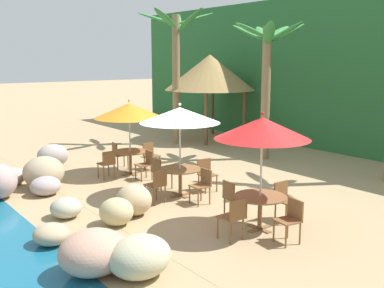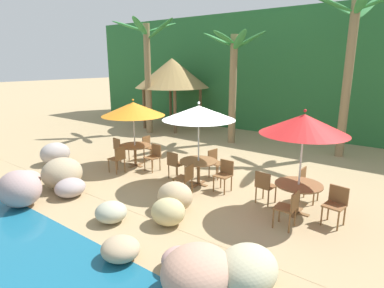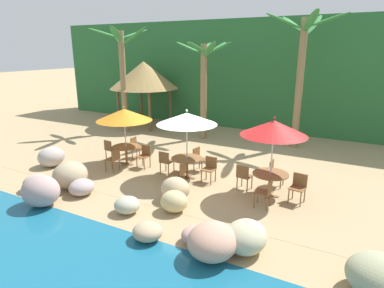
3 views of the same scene
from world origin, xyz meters
name	(u,v)px [view 1 (image 1 of 3)]	position (x,y,z in m)	size (l,w,h in m)	color
ground_plane	(191,197)	(0.00, 0.00, 0.00)	(120.00, 120.00, 0.00)	tan
terrace_deck	(191,196)	(0.00, 0.00, 0.00)	(18.00, 5.20, 0.01)	tan
rock_seawall	(63,200)	(-0.66, -3.20, 0.36)	(14.92, 3.45, 0.92)	#AD8F8C
umbrella_orange	(129,111)	(-3.03, -0.06, 2.00)	(2.13, 2.13, 2.34)	silver
dining_table_orange	(130,155)	(-3.03, -0.06, 0.61)	(1.10, 1.10, 0.74)	brown
chair_orange_seaward	(146,163)	(-2.17, -0.01, 0.51)	(0.44, 0.45, 0.87)	brown
chair_orange_inland	(150,154)	(-3.20, 0.78, 0.51)	(0.46, 0.46, 0.87)	brown
chair_orange_left	(118,154)	(-3.88, -0.02, 0.51)	(0.48, 0.48, 0.87)	brown
chair_orange_right	(107,162)	(-2.92, -0.90, 0.51)	(0.44, 0.43, 0.87)	brown
umbrella_white	(180,115)	(-0.22, -0.18, 2.14)	(2.07, 2.07, 2.46)	silver
dining_table_white	(180,173)	(-0.22, -0.18, 0.61)	(1.10, 1.10, 0.74)	brown
chair_white_seaward	(203,183)	(0.63, -0.11, 0.51)	(0.43, 0.44, 0.87)	brown
chair_white_inland	(206,172)	(-0.20, 0.68, 0.51)	(0.48, 0.47, 0.87)	brown
chair_white_left	(160,171)	(-1.08, -0.24, 0.51)	(0.43, 0.44, 0.87)	brown
chair_white_right	(157,184)	(-0.04, -1.01, 0.51)	(0.47, 0.46, 0.87)	brown
umbrella_red	(262,128)	(2.76, -0.27, 2.17)	(1.98, 1.98, 2.51)	silver
dining_table_red	(260,202)	(2.76, -0.27, 0.61)	(1.10, 1.10, 0.74)	brown
chair_red_seaward	(291,218)	(3.61, -0.30, 0.51)	(0.47, 0.48, 0.87)	brown
chair_red_inland	(284,198)	(2.68, 0.58, 0.51)	(0.43, 0.42, 0.87)	brown
chair_red_left	(232,197)	(1.90, -0.27, 0.51)	(0.46, 0.47, 0.87)	brown
chair_red_right	(234,216)	(2.87, -1.12, 0.51)	(0.44, 0.43, 0.87)	brown
palm_tree_nearest	(176,57)	(-6.52, 4.23, 3.64)	(2.93, 3.12, 5.53)	olive
palm_tree_second	(267,65)	(-2.10, 4.97, 3.33)	(2.71, 2.79, 4.80)	olive
palapa_hut	(210,73)	(-6.48, 6.00, 2.95)	(3.98, 3.98, 3.74)	brown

